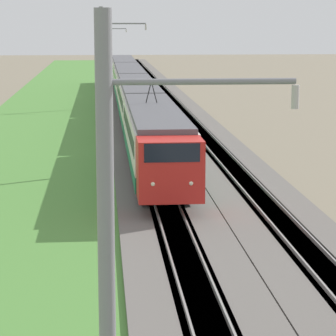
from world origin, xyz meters
TOP-DOWN VIEW (x-y plane):
  - ballast_main at (50.00, 0.00)m, footprint 240.00×4.40m
  - ballast_adjacent at (50.00, -4.45)m, footprint 240.00×4.40m
  - track_main at (50.00, 0.00)m, footprint 240.00×1.57m
  - track_adjacent at (50.00, -4.45)m, footprint 240.00×1.57m
  - grass_verge at (50.00, 6.31)m, footprint 240.00×13.13m
  - passenger_train at (67.23, 0.00)m, footprint 79.40×2.87m
  - catenary_mast_near at (5.46, 2.72)m, footprint 0.22×2.56m
  - catenary_mast_mid at (39.14, 2.73)m, footprint 0.22×2.56m
  - catenary_mast_far at (72.83, 2.72)m, footprint 0.22×2.56m

SIDE VIEW (x-z plane):
  - grass_verge at x=50.00m, z-range 0.00..0.12m
  - ballast_main at x=50.00m, z-range 0.00..0.30m
  - ballast_adjacent at x=50.00m, z-range 0.00..0.30m
  - track_main at x=50.00m, z-range -0.07..0.38m
  - track_adjacent at x=50.00m, z-range -0.07..0.38m
  - passenger_train at x=67.23m, z-range -0.17..4.75m
  - catenary_mast_near at x=5.46m, z-range 0.14..8.71m
  - catenary_mast_far at x=72.83m, z-range 0.14..8.77m
  - catenary_mast_mid at x=39.14m, z-range 0.15..9.34m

